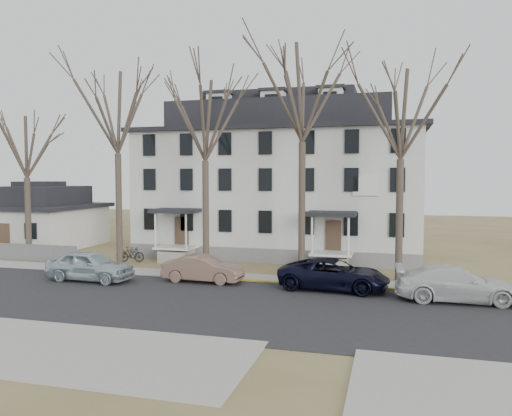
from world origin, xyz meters
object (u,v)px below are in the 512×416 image
(tree_bungalow, at_px, (26,142))
(car_silver, at_px, (90,266))
(bicycle_right, at_px, (131,255))
(car_tan, at_px, (203,269))
(car_white, at_px, (456,285))
(car_navy, at_px, (334,275))
(bicycle_left, at_px, (127,253))
(boarding_house, at_px, (281,182))
(tree_mid_left, at_px, (205,114))
(tree_center, at_px, (303,85))
(tree_mid_right, at_px, (401,107))
(tree_far_left, at_px, (117,105))
(small_house, at_px, (40,219))

(tree_bungalow, relative_size, car_silver, 2.18)
(tree_bungalow, xyz_separation_m, bicycle_right, (7.17, 1.20, -7.60))
(car_tan, distance_m, car_white, 12.89)
(car_navy, height_order, bicycle_left, car_navy)
(boarding_house, distance_m, car_white, 17.31)
(car_white, bearing_deg, tree_mid_left, 69.72)
(car_navy, bearing_deg, car_tan, 94.08)
(tree_mid_left, bearing_deg, boarding_house, 69.80)
(tree_center, xyz_separation_m, car_silver, (-11.00, -4.83, -10.24))
(car_silver, bearing_deg, car_white, -86.05)
(tree_center, xyz_separation_m, bicycle_left, (-12.89, 2.41, -10.68))
(tree_bungalow, relative_size, bicycle_right, 6.24)
(tree_center, relative_size, bicycle_left, 9.52)
(tree_center, bearing_deg, car_white, -28.69)
(car_navy, bearing_deg, tree_mid_left, 71.26)
(boarding_house, relative_size, tree_mid_right, 1.63)
(car_tan, relative_size, car_white, 0.80)
(boarding_house, bearing_deg, tree_far_left, -137.82)
(boarding_house, height_order, tree_bungalow, boarding_house)
(boarding_house, xyz_separation_m, car_white, (11.01, -12.54, -4.58))
(tree_bungalow, distance_m, bicycle_left, 10.13)
(tree_far_left, height_order, bicycle_left, tree_far_left)
(boarding_house, bearing_deg, car_silver, -121.63)
(tree_far_left, height_order, tree_center, tree_center)
(small_house, height_order, tree_center, tree_center)
(tree_mid_right, xyz_separation_m, car_silver, (-16.50, -4.83, -8.76))
(car_tan, relative_size, bicycle_left, 2.85)
(bicycle_left, xyz_separation_m, bicycle_right, (1.05, -1.21, 0.11))
(bicycle_right, bearing_deg, boarding_house, -65.67)
(boarding_house, height_order, tree_mid_left, tree_mid_left)
(tree_far_left, relative_size, car_navy, 2.46)
(tree_bungalow, relative_size, car_tan, 2.45)
(car_silver, height_order, car_white, car_silver)
(tree_mid_right, bearing_deg, boarding_house, 136.19)
(tree_far_left, xyz_separation_m, tree_mid_right, (17.50, 0.00, -0.74))
(tree_far_left, relative_size, bicycle_left, 8.88)
(tree_mid_right, distance_m, tree_bungalow, 24.54)
(bicycle_left, bearing_deg, bicycle_right, -145.34)
(tree_bungalow, height_order, bicycle_left, tree_bungalow)
(tree_mid_left, xyz_separation_m, tree_center, (6.00, 0.00, 1.48))
(tree_center, xyz_separation_m, tree_bungalow, (-19.00, 0.00, -2.97))
(boarding_house, relative_size, tree_center, 1.41)
(tree_far_left, xyz_separation_m, tree_bungalow, (-7.00, 0.00, -2.22))
(boarding_house, distance_m, bicycle_right, 12.25)
(small_house, bearing_deg, car_tan, -28.07)
(tree_far_left, relative_size, tree_mid_left, 1.08)
(tree_mid_right, distance_m, bicycle_right, 19.61)
(car_silver, xyz_separation_m, car_tan, (6.15, 1.35, -0.12))
(tree_far_left, relative_size, tree_mid_right, 1.08)
(tree_center, relative_size, tree_bungalow, 1.36)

